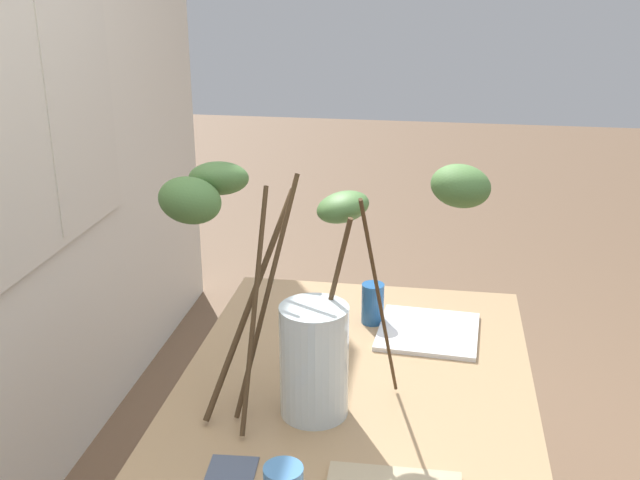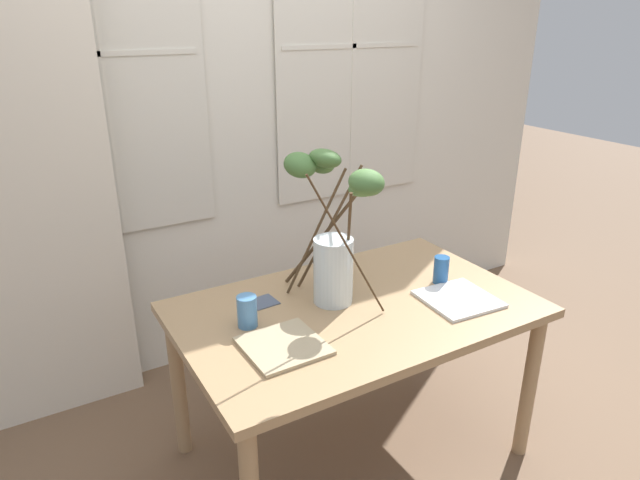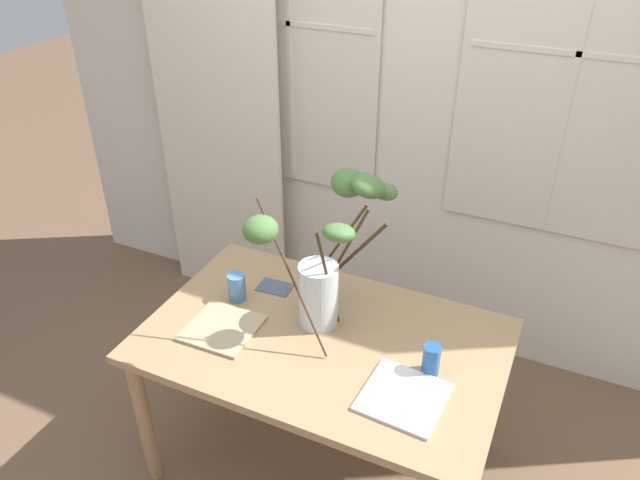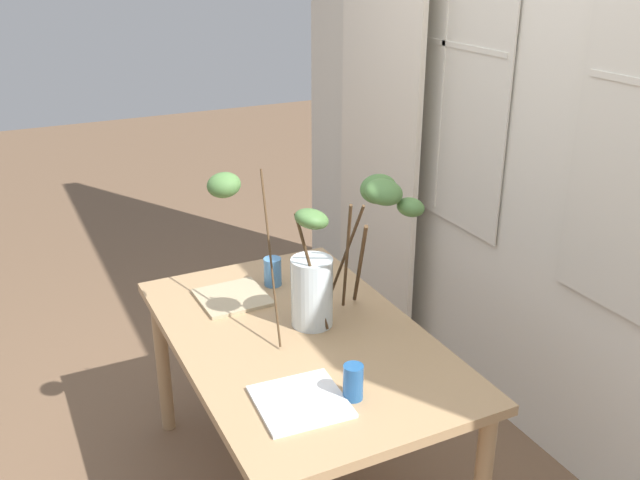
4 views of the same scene
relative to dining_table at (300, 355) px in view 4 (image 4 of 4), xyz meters
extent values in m
cube|color=silver|center=(0.00, 1.13, 0.86)|extent=(4.25, 0.12, 3.00)
cube|color=silver|center=(-0.66, 1.06, 1.00)|extent=(0.88, 0.01, 1.59)
cube|color=silver|center=(-0.66, 1.05, 1.00)|extent=(0.95, 0.01, 1.66)
cube|color=silver|center=(-0.66, 1.05, 1.00)|extent=(0.02, 0.01, 1.59)
cube|color=silver|center=(-0.66, 1.05, 1.00)|extent=(0.88, 0.01, 0.02)
cube|color=silver|center=(-1.06, 0.95, 0.56)|extent=(0.76, 0.03, 2.40)
cube|color=tan|center=(0.00, 0.00, 0.07)|extent=(1.40, 0.88, 0.04)
cylinder|color=tan|center=(-0.64, -0.38, -0.30)|extent=(0.06, 0.06, 0.69)
cylinder|color=tan|center=(-0.64, 0.38, -0.30)|extent=(0.06, 0.06, 0.69)
cylinder|color=silver|center=(-0.06, 0.08, 0.22)|extent=(0.16, 0.16, 0.27)
cylinder|color=silver|center=(-0.06, 0.08, 0.13)|extent=(0.14, 0.14, 0.09)
cylinder|color=#47331E|center=(-0.01, 0.20, 0.35)|extent=(0.25, 0.12, 0.52)
ellipsoid|color=#477038|center=(0.05, 0.32, 0.61)|extent=(0.19, 0.18, 0.12)
cylinder|color=#47331E|center=(0.01, 0.24, 0.32)|extent=(0.34, 0.16, 0.47)
ellipsoid|color=#477038|center=(0.09, 0.40, 0.55)|extent=(0.14, 0.14, 0.08)
cylinder|color=#47331E|center=(-0.01, 0.06, 0.33)|extent=(0.06, 0.12, 0.47)
ellipsoid|color=#477038|center=(0.05, 0.03, 0.56)|extent=(0.16, 0.17, 0.10)
cylinder|color=#47331E|center=(-0.09, -0.07, 0.38)|extent=(0.31, 0.07, 0.58)
ellipsoid|color=#477038|center=(-0.12, -0.22, 0.67)|extent=(0.14, 0.15, 0.10)
cylinder|color=#47331E|center=(-0.05, 0.22, 0.34)|extent=(0.28, 0.02, 0.50)
ellipsoid|color=#477038|center=(-0.05, 0.35, 0.59)|extent=(0.15, 0.16, 0.14)
cylinder|color=#4C84BC|center=(-0.43, 0.07, 0.15)|extent=(0.07, 0.07, 0.12)
cylinder|color=#235693|center=(0.43, -0.01, 0.14)|extent=(0.07, 0.07, 0.12)
cube|color=tan|center=(-0.38, -0.12, 0.09)|extent=(0.27, 0.27, 0.01)
cube|color=white|center=(0.38, -0.17, 0.09)|extent=(0.29, 0.29, 0.01)
cube|color=#4C566B|center=(-0.33, 0.21, 0.09)|extent=(0.15, 0.11, 0.00)
camera|label=1|loc=(-1.57, -0.17, 1.08)|focal=42.87mm
camera|label=2|loc=(-1.12, -1.63, 1.16)|focal=31.58mm
camera|label=3|loc=(0.75, -1.65, 1.66)|focal=34.06mm
camera|label=4|loc=(2.08, -0.94, 1.43)|focal=39.78mm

